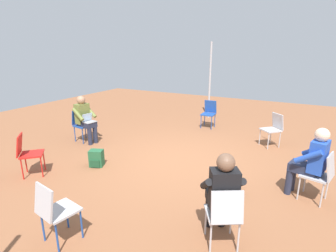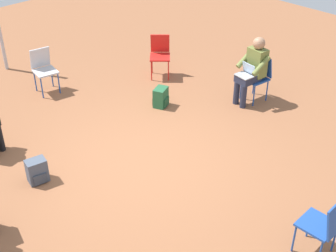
% 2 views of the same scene
% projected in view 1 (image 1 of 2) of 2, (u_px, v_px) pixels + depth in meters
% --- Properties ---
extents(ground_plane, '(16.63, 16.63, 0.00)m').
position_uv_depth(ground_plane, '(179.00, 161.00, 5.83)').
color(ground_plane, brown).
extents(chair_northeast, '(0.58, 0.58, 0.85)m').
position_uv_depth(chair_northeast, '(273.00, 127.00, 6.63)').
color(chair_northeast, '#B7B7BC').
rests_on(chair_northeast, ground).
extents(chair_southeast, '(0.56, 0.57, 0.85)m').
position_uv_depth(chair_southeast, '(224.00, 213.00, 3.17)').
color(chair_southeast, '#B7B7BC').
rests_on(chair_southeast, ground).
extents(chair_east, '(0.52, 0.49, 0.85)m').
position_uv_depth(chair_east, '(321.00, 173.00, 4.18)').
color(chair_east, '#B7B7BC').
rests_on(chair_east, ground).
extents(chair_southwest, '(0.58, 0.58, 0.85)m').
position_uv_depth(chair_southwest, '(27.00, 152.00, 5.07)').
color(chair_southwest, red).
rests_on(chair_southwest, ground).
extents(chair_south, '(0.46, 0.50, 0.85)m').
position_uv_depth(chair_south, '(54.00, 209.00, 3.25)').
color(chair_south, '#B7B7BC').
rests_on(chair_south, ground).
extents(chair_north, '(0.41, 0.44, 0.85)m').
position_uv_depth(chair_north, '(209.00, 112.00, 8.25)').
color(chair_north, '#1E4799').
rests_on(chair_north, ground).
extents(chair_west, '(0.49, 0.45, 0.85)m').
position_uv_depth(chair_west, '(81.00, 123.00, 7.02)').
color(chair_west, '#1E4799').
rests_on(chair_west, ground).
extents(person_with_laptop, '(0.56, 0.54, 1.24)m').
position_uv_depth(person_with_laptop, '(85.00, 117.00, 6.87)').
color(person_with_laptop, '#23283D').
rests_on(person_with_laptop, ground).
extents(person_in_blue, '(0.58, 0.57, 1.24)m').
position_uv_depth(person_in_blue, '(311.00, 159.00, 4.23)').
color(person_in_blue, '#23283D').
rests_on(person_in_blue, ground).
extents(person_in_black, '(0.62, 0.63, 1.24)m').
position_uv_depth(person_in_black, '(222.00, 191.00, 3.28)').
color(person_in_black, black).
rests_on(person_in_black, ground).
extents(backpack_near_laptop_user, '(0.34, 0.31, 0.36)m').
position_uv_depth(backpack_near_laptop_user, '(97.00, 159.00, 5.56)').
color(backpack_near_laptop_user, '#235B38').
rests_on(backpack_near_laptop_user, ground).
extents(backpack_by_empty_chair, '(0.32, 0.28, 0.36)m').
position_uv_depth(backpack_by_empty_chair, '(229.00, 182.00, 4.59)').
color(backpack_by_empty_chair, '#475160').
rests_on(backpack_by_empty_chair, ground).
extents(tent_pole_far, '(0.07, 0.07, 2.65)m').
position_uv_depth(tent_pole_far, '(210.00, 81.00, 9.20)').
color(tent_pole_far, '#B2B2B7').
rests_on(tent_pole_far, ground).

